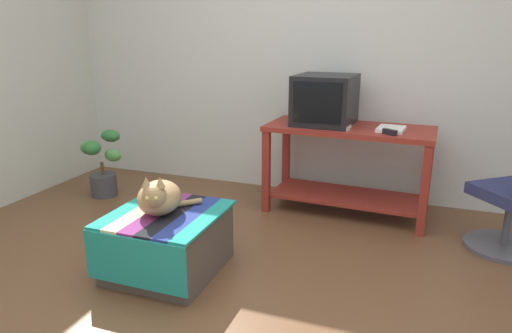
# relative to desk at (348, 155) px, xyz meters

# --- Properties ---
(ground_plane) EXTENTS (14.00, 14.00, 0.00)m
(ground_plane) POSITION_rel_desk_xyz_m (-0.45, -1.60, -0.49)
(ground_plane) COLOR brown
(back_wall) EXTENTS (8.00, 0.10, 2.60)m
(back_wall) POSITION_rel_desk_xyz_m (-0.45, 0.45, 0.81)
(back_wall) COLOR silver
(back_wall) RESTS_ON ground_plane
(desk) EXTENTS (1.34, 0.64, 0.73)m
(desk) POSITION_rel_desk_xyz_m (0.00, 0.00, 0.00)
(desk) COLOR maroon
(desk) RESTS_ON ground_plane
(tv_monitor) EXTENTS (0.48, 0.53, 0.40)m
(tv_monitor) POSITION_rel_desk_xyz_m (-0.21, 0.04, 0.43)
(tv_monitor) COLOR black
(tv_monitor) RESTS_ON desk
(keyboard) EXTENTS (0.40, 0.15, 0.02)m
(keyboard) POSITION_rel_desk_xyz_m (-0.18, -0.12, 0.25)
(keyboard) COLOR beige
(keyboard) RESTS_ON desk
(book) EXTENTS (0.22, 0.26, 0.03)m
(book) POSITION_rel_desk_xyz_m (0.32, -0.06, 0.25)
(book) COLOR white
(book) RESTS_ON desk
(ottoman_with_blanket) EXTENTS (0.65, 0.70, 0.39)m
(ottoman_with_blanket) POSITION_rel_desk_xyz_m (-0.88, -1.37, -0.30)
(ottoman_with_blanket) COLOR #4C4238
(ottoman_with_blanket) RESTS_ON ground_plane
(cat) EXTENTS (0.36, 0.44, 0.27)m
(cat) POSITION_rel_desk_xyz_m (-0.91, -1.39, 0.00)
(cat) COLOR #9E7A4C
(cat) RESTS_ON ottoman_with_blanket
(potted_plant) EXTENTS (0.39, 0.39, 0.59)m
(potted_plant) POSITION_rel_desk_xyz_m (-2.16, -0.37, -0.22)
(potted_plant) COLOR #3D3D42
(potted_plant) RESTS_ON ground_plane
(stapler) EXTENTS (0.11, 0.09, 0.04)m
(stapler) POSITION_rel_desk_xyz_m (0.32, -0.21, 0.26)
(stapler) COLOR black
(stapler) RESTS_ON desk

